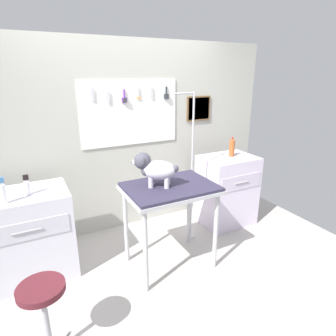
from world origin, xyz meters
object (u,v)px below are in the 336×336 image
object	(u,v)px
counter_left	(29,235)
stool	(43,301)
detangler_spray	(27,186)
dog	(154,169)
grooming_table	(170,195)
cabinet_right	(227,190)
grooming_arm	(191,175)
soda_bottle	(232,147)

from	to	relation	value
counter_left	stool	xyz separation A→B (m)	(0.05, -1.03, 0.05)
detangler_spray	counter_left	bearing A→B (deg)	138.15
stool	dog	bearing A→B (deg)	28.40
grooming_table	cabinet_right	distance (m)	1.23
grooming_table	dog	bearing A→B (deg)	155.92
grooming_arm	grooming_table	bearing A→B (deg)	-143.14
grooming_table	cabinet_right	xyz separation A→B (m)	(1.09, 0.47, -0.33)
dog	counter_left	xyz separation A→B (m)	(-1.15, 0.43, -0.63)
dog	counter_left	world-z (taller)	dog
cabinet_right	detangler_spray	xyz separation A→B (m)	(-2.31, -0.02, 0.49)
grooming_table	dog	xyz separation A→B (m)	(-0.14, 0.06, 0.28)
counter_left	detangler_spray	size ratio (longest dim) A/B	4.59
soda_bottle	stool	bearing A→B (deg)	-156.88
grooming_arm	dog	xyz separation A→B (m)	(-0.59, -0.28, 0.25)
counter_left	cabinet_right	bearing A→B (deg)	-0.68
grooming_arm	soda_bottle	xyz separation A→B (m)	(0.68, 0.14, 0.21)
dog	soda_bottle	size ratio (longest dim) A/B	1.72
cabinet_right	grooming_table	bearing A→B (deg)	-156.79
counter_left	soda_bottle	bearing A→B (deg)	-0.34
counter_left	cabinet_right	size ratio (longest dim) A/B	0.96
stool	soda_bottle	size ratio (longest dim) A/B	2.43
grooming_arm	counter_left	xyz separation A→B (m)	(-1.73, 0.16, -0.38)
grooming_arm	detangler_spray	world-z (taller)	grooming_arm
stool	cabinet_right	bearing A→B (deg)	23.27
grooming_table	dog	size ratio (longest dim) A/B	2.10
stool	detangler_spray	world-z (taller)	detangler_spray
grooming_arm	soda_bottle	world-z (taller)	grooming_arm
soda_bottle	counter_left	bearing A→B (deg)	179.66
grooming_table	stool	size ratio (longest dim) A/B	1.48
dog	stool	world-z (taller)	dog
dog	detangler_spray	distance (m)	1.16
grooming_table	detangler_spray	bearing A→B (deg)	160.14
stool	grooming_arm	bearing A→B (deg)	27.29
dog	grooming_table	bearing A→B (deg)	-24.08
grooming_arm	stool	bearing A→B (deg)	-152.71
grooming_table	counter_left	xyz separation A→B (m)	(-1.28, 0.49, -0.35)
grooming_table	grooming_arm	distance (m)	0.56
grooming_arm	stool	size ratio (longest dim) A/B	2.89
counter_left	stool	world-z (taller)	counter_left
cabinet_right	detangler_spray	bearing A→B (deg)	-179.42
grooming_arm	cabinet_right	distance (m)	0.74
cabinet_right	soda_bottle	distance (m)	0.57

